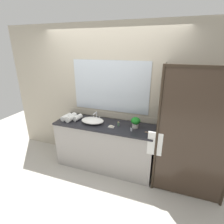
# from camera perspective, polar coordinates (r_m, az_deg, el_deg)

# --- Properties ---
(ground_plane) EXTENTS (8.00, 8.00, 0.00)m
(ground_plane) POSITION_cam_1_polar(r_m,az_deg,el_deg) (3.59, -2.36, -17.17)
(ground_plane) COLOR #B7B2A8
(wall_back_with_mirror) EXTENTS (4.40, 0.06, 2.60)m
(wall_back_with_mirror) POSITION_cam_1_polar(r_m,az_deg,el_deg) (3.28, -0.44, 4.85)
(wall_back_with_mirror) COLOR #B2A893
(wall_back_with_mirror) RESTS_ON ground_plane
(vanity_cabinet) EXTENTS (1.80, 0.58, 0.90)m
(vanity_cabinet) POSITION_cam_1_polar(r_m,az_deg,el_deg) (3.34, -2.41, -10.95)
(vanity_cabinet) COLOR #9E9993
(vanity_cabinet) RESTS_ON ground_plane
(shower_enclosure) EXTENTS (1.20, 0.59, 2.00)m
(shower_enclosure) POSITION_cam_1_polar(r_m,az_deg,el_deg) (2.71, 21.69, -6.80)
(shower_enclosure) COLOR #2D2319
(shower_enclosure) RESTS_ON ground_plane
(sink_basin) EXTENTS (0.42, 0.30, 0.09)m
(sink_basin) POSITION_cam_1_polar(r_m,az_deg,el_deg) (3.17, -6.43, -2.80)
(sink_basin) COLOR white
(sink_basin) RESTS_ON vanity_cabinet
(faucet) EXTENTS (0.17, 0.16, 0.15)m
(faucet) POSITION_cam_1_polar(r_m,az_deg,el_deg) (3.30, -5.21, -1.58)
(faucet) COLOR silver
(faucet) RESTS_ON vanity_cabinet
(potted_plant) EXTENTS (0.16, 0.16, 0.19)m
(potted_plant) POSITION_cam_1_polar(r_m,az_deg,el_deg) (2.97, 7.78, -3.21)
(potted_plant) COLOR beige
(potted_plant) RESTS_ON vanity_cabinet
(soap_dish) EXTENTS (0.10, 0.07, 0.04)m
(soap_dish) POSITION_cam_1_polar(r_m,az_deg,el_deg) (2.99, -0.26, -4.74)
(soap_dish) COLOR silver
(soap_dish) RESTS_ON vanity_cabinet
(amenity_bottle_conditioner) EXTENTS (0.03, 0.03, 0.08)m
(amenity_bottle_conditioner) POSITION_cam_1_polar(r_m,az_deg,el_deg) (3.03, 2.11, -3.98)
(amenity_bottle_conditioner) COLOR #4C7056
(amenity_bottle_conditioner) RESTS_ON vanity_cabinet
(amenity_bottle_lotion) EXTENTS (0.03, 0.03, 0.07)m
(amenity_bottle_lotion) POSITION_cam_1_polar(r_m,az_deg,el_deg) (2.87, 6.40, -5.59)
(amenity_bottle_lotion) COLOR silver
(amenity_bottle_lotion) RESTS_ON vanity_cabinet
(rolled_towel_near_edge) EXTENTS (0.11, 0.24, 0.09)m
(rolled_towel_near_edge) POSITION_cam_1_polar(r_m,az_deg,el_deg) (3.41, -14.83, -1.61)
(rolled_towel_near_edge) COLOR white
(rolled_towel_near_edge) RESTS_ON vanity_cabinet
(rolled_towel_middle) EXTENTS (0.12, 0.25, 0.12)m
(rolled_towel_middle) POSITION_cam_1_polar(r_m,az_deg,el_deg) (3.34, -13.34, -1.74)
(rolled_towel_middle) COLOR white
(rolled_towel_middle) RESTS_ON vanity_cabinet
(rolled_towel_far_edge) EXTENTS (0.12, 0.20, 0.10)m
(rolled_towel_far_edge) POSITION_cam_1_polar(r_m,az_deg,el_deg) (3.33, -11.21, -1.80)
(rolled_towel_far_edge) COLOR white
(rolled_towel_far_edge) RESTS_ON vanity_cabinet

